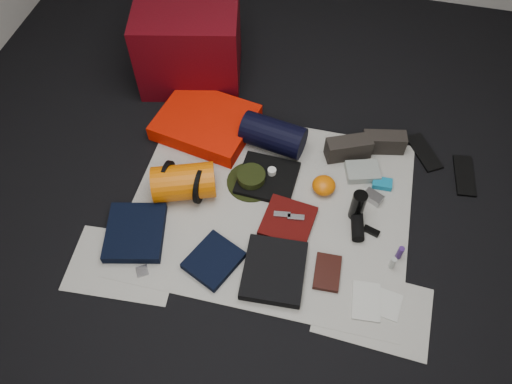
% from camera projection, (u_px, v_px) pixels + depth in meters
% --- Properties ---
extents(floor, '(4.50, 4.50, 0.02)m').
position_uv_depth(floor, '(270.00, 207.00, 2.93)').
color(floor, black).
rests_on(floor, ground).
extents(newspaper_mat, '(1.60, 1.30, 0.01)m').
position_uv_depth(newspaper_mat, '(270.00, 206.00, 2.92)').
color(newspaper_mat, silver).
rests_on(newspaper_mat, floor).
extents(newspaper_sheet_front_left, '(0.61, 0.44, 0.00)m').
position_uv_depth(newspaper_sheet_front_left, '(123.00, 264.00, 2.71)').
color(newspaper_sheet_front_left, silver).
rests_on(newspaper_sheet_front_left, floor).
extents(newspaper_sheet_front_right, '(0.60, 0.43, 0.00)m').
position_uv_depth(newspaper_sheet_front_right, '(373.00, 310.00, 2.56)').
color(newspaper_sheet_front_right, silver).
rests_on(newspaper_sheet_front_right, floor).
extents(red_cabinet, '(0.77, 0.68, 0.55)m').
position_uv_depth(red_cabinet, '(189.00, 43.00, 3.33)').
color(red_cabinet, '#53060D').
rests_on(red_cabinet, floor).
extents(sleeping_pad, '(0.67, 0.58, 0.11)m').
position_uv_depth(sleeping_pad, '(206.00, 122.00, 3.22)').
color(sleeping_pad, red).
rests_on(sleeping_pad, newspaper_mat).
extents(stuff_sack, '(0.41, 0.32, 0.21)m').
position_uv_depth(stuff_sack, '(184.00, 182.00, 2.88)').
color(stuff_sack, '#DB6003').
rests_on(stuff_sack, newspaper_mat).
extents(sack_strap_left, '(0.02, 0.22, 0.22)m').
position_uv_depth(sack_strap_left, '(167.00, 179.00, 2.90)').
color(sack_strap_left, black).
rests_on(sack_strap_left, newspaper_mat).
extents(sack_strap_right, '(0.03, 0.22, 0.22)m').
position_uv_depth(sack_strap_right, '(200.00, 185.00, 2.87)').
color(sack_strap_right, black).
rests_on(sack_strap_right, newspaper_mat).
extents(navy_duffel, '(0.42, 0.27, 0.20)m').
position_uv_depth(navy_duffel, '(273.00, 135.00, 3.09)').
color(navy_duffel, black).
rests_on(navy_duffel, newspaper_mat).
extents(boonie_brim, '(0.39, 0.39, 0.01)m').
position_uv_depth(boonie_brim, '(251.00, 182.00, 3.01)').
color(boonie_brim, black).
rests_on(boonie_brim, newspaper_mat).
extents(boonie_crown, '(0.17, 0.17, 0.07)m').
position_uv_depth(boonie_crown, '(251.00, 178.00, 2.98)').
color(boonie_crown, black).
rests_on(boonie_crown, boonie_brim).
extents(hiking_boot_left, '(0.30, 0.21, 0.14)m').
position_uv_depth(hiking_boot_left, '(348.00, 148.00, 3.07)').
color(hiking_boot_left, '#2A2521').
rests_on(hiking_boot_left, newspaper_mat).
extents(hiking_boot_right, '(0.28, 0.15, 0.13)m').
position_uv_depth(hiking_boot_right, '(384.00, 142.00, 3.11)').
color(hiking_boot_right, '#2A2521').
rests_on(hiking_boot_right, newspaper_mat).
extents(flip_flop_left, '(0.25, 0.31, 0.02)m').
position_uv_depth(flip_flop_left, '(424.00, 152.00, 3.14)').
color(flip_flop_left, black).
rests_on(flip_flop_left, floor).
extents(flip_flop_right, '(0.14, 0.31, 0.02)m').
position_uv_depth(flip_flop_right, '(464.00, 176.00, 3.04)').
color(flip_flop_right, black).
rests_on(flip_flop_right, floor).
extents(trousers_navy_a, '(0.39, 0.42, 0.06)m').
position_uv_depth(trousers_navy_a, '(135.00, 232.00, 2.78)').
color(trousers_navy_a, black).
rests_on(trousers_navy_a, newspaper_mat).
extents(trousers_navy_b, '(0.33, 0.35, 0.04)m').
position_uv_depth(trousers_navy_b, '(214.00, 260.00, 2.69)').
color(trousers_navy_b, black).
rests_on(trousers_navy_b, newspaper_mat).
extents(trousers_charcoal, '(0.34, 0.39, 0.06)m').
position_uv_depth(trousers_charcoal, '(274.00, 270.00, 2.65)').
color(trousers_charcoal, black).
rests_on(trousers_charcoal, newspaper_mat).
extents(black_tshirt, '(0.36, 0.33, 0.03)m').
position_uv_depth(black_tshirt, '(267.00, 178.00, 3.01)').
color(black_tshirt, black).
rests_on(black_tshirt, newspaper_mat).
extents(red_shirt, '(0.31, 0.31, 0.04)m').
position_uv_depth(red_shirt, '(288.00, 221.00, 2.84)').
color(red_shirt, '#4B0908').
rests_on(red_shirt, newspaper_mat).
extents(orange_stuff_sack, '(0.18, 0.18, 0.09)m').
position_uv_depth(orange_stuff_sack, '(324.00, 185.00, 2.94)').
color(orange_stuff_sack, '#DB6003').
rests_on(orange_stuff_sack, newspaper_mat).
extents(first_aid_pouch, '(0.23, 0.20, 0.05)m').
position_uv_depth(first_aid_pouch, '(363.00, 172.00, 3.03)').
color(first_aid_pouch, gray).
rests_on(first_aid_pouch, newspaper_mat).
extents(water_bottle, '(0.09, 0.09, 0.20)m').
position_uv_depth(water_bottle, '(358.00, 206.00, 2.80)').
color(water_bottle, black).
rests_on(water_bottle, newspaper_mat).
extents(speaker, '(0.10, 0.19, 0.07)m').
position_uv_depth(speaker, '(357.00, 226.00, 2.80)').
color(speaker, black).
rests_on(speaker, newspaper_mat).
extents(compact_camera, '(0.13, 0.11, 0.04)m').
position_uv_depth(compact_camera, '(373.00, 197.00, 2.93)').
color(compact_camera, '#A6A5AA').
rests_on(compact_camera, newspaper_mat).
extents(cyan_case, '(0.12, 0.08, 0.04)m').
position_uv_depth(cyan_case, '(382.00, 184.00, 2.99)').
color(cyan_case, '#1079A3').
rests_on(cyan_case, newspaper_mat).
extents(toiletry_purple, '(0.04, 0.04, 0.10)m').
position_uv_depth(toiletry_purple, '(400.00, 253.00, 2.69)').
color(toiletry_purple, '#3D1F66').
rests_on(toiletry_purple, newspaper_mat).
extents(toiletry_clear, '(0.03, 0.03, 0.09)m').
position_uv_depth(toiletry_clear, '(392.00, 263.00, 2.66)').
color(toiletry_clear, '#A6ABA7').
rests_on(toiletry_clear, newspaper_mat).
extents(paperback_book, '(0.14, 0.21, 0.03)m').
position_uv_depth(paperback_book, '(327.00, 272.00, 2.66)').
color(paperback_book, black).
rests_on(paperback_book, newspaper_mat).
extents(map_booklet, '(0.16, 0.22, 0.01)m').
position_uv_depth(map_booklet, '(366.00, 301.00, 2.58)').
color(map_booklet, beige).
rests_on(map_booklet, newspaper_mat).
extents(map_printout, '(0.14, 0.17, 0.01)m').
position_uv_depth(map_printout, '(389.00, 305.00, 2.57)').
color(map_printout, beige).
rests_on(map_printout, newspaper_mat).
extents(sunglasses, '(0.10, 0.06, 0.02)m').
position_uv_depth(sunglasses, '(371.00, 231.00, 2.81)').
color(sunglasses, black).
rests_on(sunglasses, newspaper_mat).
extents(key_cluster, '(0.08, 0.08, 0.01)m').
position_uv_depth(key_cluster, '(142.00, 271.00, 2.68)').
color(key_cluster, '#A6A5AA').
rests_on(key_cluster, newspaper_mat).
extents(tape_roll, '(0.05, 0.05, 0.04)m').
position_uv_depth(tape_roll, '(272.00, 171.00, 3.00)').
color(tape_roll, silver).
rests_on(tape_roll, black_tshirt).
extents(energy_bar_a, '(0.10, 0.05, 0.01)m').
position_uv_depth(energy_bar_a, '(282.00, 215.00, 2.83)').
color(energy_bar_a, '#A6A5AA').
rests_on(energy_bar_a, red_shirt).
extents(energy_bar_b, '(0.10, 0.05, 0.01)m').
position_uv_depth(energy_bar_b, '(296.00, 217.00, 2.82)').
color(energy_bar_b, '#A6A5AA').
rests_on(energy_bar_b, red_shirt).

